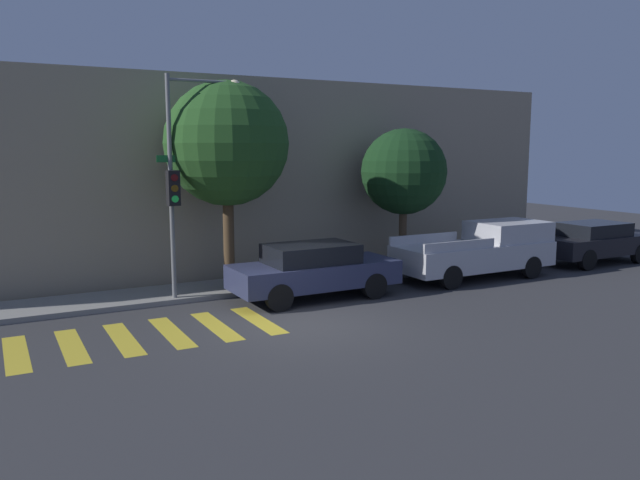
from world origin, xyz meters
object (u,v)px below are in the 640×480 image
pickup_truck (481,250)px  tree_midblock (404,172)px  sedan_middle (594,241)px  traffic_light_pole (187,162)px  sedan_near_corner (314,270)px  tree_near_corner (227,144)px

pickup_truck → tree_midblock: bearing=133.3°
pickup_truck → sedan_middle: pickup_truck is taller
traffic_light_pole → sedan_near_corner: size_ratio=1.30×
sedan_middle → tree_near_corner: size_ratio=0.74×
sedan_near_corner → sedan_middle: bearing=0.0°
traffic_light_pole → sedan_near_corner: (3.05, -1.27, -2.91)m
tree_near_corner → tree_midblock: 6.06m
sedan_middle → tree_midblock: (-7.03, 1.83, 2.51)m
pickup_truck → tree_midblock: size_ratio=1.11×
sedan_middle → pickup_truck: bearing=180.0°
traffic_light_pole → tree_midblock: size_ratio=1.26×
traffic_light_pole → tree_near_corner: bearing=23.3°
tree_midblock → tree_near_corner: bearing=180.0°
traffic_light_pole → pickup_truck: size_ratio=1.14×
pickup_truck → traffic_light_pole: bearing=172.0°
sedan_near_corner → pickup_truck: bearing=0.0°
traffic_light_pole → sedan_middle: size_ratio=1.35×
pickup_truck → tree_near_corner: 8.59m
sedan_near_corner → sedan_middle: (11.28, 0.00, -0.02)m
traffic_light_pole → tree_near_corner: (1.31, 0.56, 0.46)m
pickup_truck → tree_midblock: (-1.73, 1.83, 2.41)m
sedan_near_corner → sedan_middle: 11.28m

